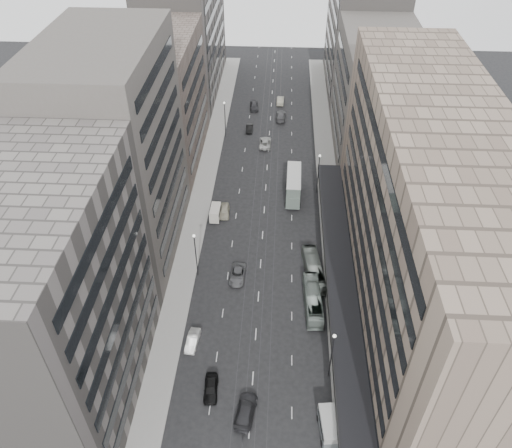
% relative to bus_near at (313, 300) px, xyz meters
% --- Properties ---
extents(ground, '(220.00, 220.00, 0.00)m').
position_rel_bus_near_xyz_m(ground, '(-8.01, -6.57, -1.35)').
color(ground, black).
rests_on(ground, ground).
extents(sidewalk_right, '(4.00, 125.00, 0.15)m').
position_rel_bus_near_xyz_m(sidewalk_right, '(3.99, 30.93, -1.28)').
color(sidewalk_right, gray).
rests_on(sidewalk_right, ground).
extents(sidewalk_left, '(4.00, 125.00, 0.15)m').
position_rel_bus_near_xyz_m(sidewalk_left, '(-20.01, 30.93, -1.28)').
color(sidewalk_left, gray).
rests_on(sidewalk_left, ground).
extents(department_store, '(19.20, 60.00, 30.00)m').
position_rel_bus_near_xyz_m(department_store, '(13.45, 1.43, 13.59)').
color(department_store, gray).
rests_on(department_store, ground).
extents(building_right_mid, '(15.00, 28.00, 24.00)m').
position_rel_bus_near_xyz_m(building_right_mid, '(13.49, 45.43, 10.65)').
color(building_right_mid, '#524D47').
rests_on(building_right_mid, ground).
extents(building_right_far, '(15.00, 32.00, 28.00)m').
position_rel_bus_near_xyz_m(building_right_far, '(13.49, 75.43, 12.65)').
color(building_right_far, slate).
rests_on(building_right_far, ground).
extents(building_left_a, '(15.00, 28.00, 30.00)m').
position_rel_bus_near_xyz_m(building_left_a, '(-29.51, -14.57, 13.65)').
color(building_left_a, slate).
rests_on(building_left_a, ground).
extents(building_left_b, '(15.00, 26.00, 34.00)m').
position_rel_bus_near_xyz_m(building_left_b, '(-29.51, 12.43, 15.65)').
color(building_left_b, '#524D47').
rests_on(building_left_b, ground).
extents(building_left_c, '(15.00, 28.00, 25.00)m').
position_rel_bus_near_xyz_m(building_left_c, '(-29.51, 39.43, 11.15)').
color(building_left_c, '#695B52').
rests_on(building_left_c, ground).
extents(building_left_d, '(15.00, 38.00, 28.00)m').
position_rel_bus_near_xyz_m(building_left_d, '(-29.51, 72.43, 12.65)').
color(building_left_d, slate).
rests_on(building_left_d, ground).
extents(lamp_right_near, '(0.44, 0.44, 8.32)m').
position_rel_bus_near_xyz_m(lamp_right_near, '(1.69, -11.57, 3.85)').
color(lamp_right_near, '#262628').
rests_on(lamp_right_near, ground).
extents(lamp_right_far, '(0.44, 0.44, 8.32)m').
position_rel_bus_near_xyz_m(lamp_right_far, '(1.69, 28.43, 3.85)').
color(lamp_right_far, '#262628').
rests_on(lamp_right_far, ground).
extents(lamp_left_near, '(0.44, 0.44, 8.32)m').
position_rel_bus_near_xyz_m(lamp_left_near, '(-17.71, 5.43, 3.85)').
color(lamp_left_near, '#262628').
rests_on(lamp_left_near, ground).
extents(lamp_left_far, '(0.44, 0.44, 8.32)m').
position_rel_bus_near_xyz_m(lamp_left_far, '(-17.71, 48.43, 3.85)').
color(lamp_left_far, '#262628').
rests_on(lamp_left_far, ground).
extents(bus_near, '(2.75, 9.81, 2.70)m').
position_rel_bus_near_xyz_m(bus_near, '(0.00, 0.00, 0.00)').
color(bus_near, gray).
rests_on(bus_near, ground).
extents(bus_far, '(3.51, 9.72, 2.65)m').
position_rel_bus_near_xyz_m(bus_far, '(0.28, 6.27, -0.03)').
color(bus_far, gray).
rests_on(bus_far, ground).
extents(double_decker, '(2.97, 9.14, 4.97)m').
position_rel_bus_near_xyz_m(double_decker, '(-2.81, 26.74, 1.33)').
color(double_decker, slate).
rests_on(double_decker, ground).
extents(vw_microbus, '(2.51, 4.78, 2.48)m').
position_rel_bus_near_xyz_m(vw_microbus, '(1.19, -19.21, 0.03)').
color(vw_microbus, slate).
rests_on(vw_microbus, ground).
extents(panel_van, '(1.93, 3.80, 2.37)m').
position_rel_bus_near_xyz_m(panel_van, '(-16.55, 19.55, -0.05)').
color(panel_van, beige).
rests_on(panel_van, ground).
extents(sedan_0, '(1.99, 4.41, 1.47)m').
position_rel_bus_near_xyz_m(sedan_0, '(-13.12, -14.68, -0.62)').
color(sedan_0, black).
rests_on(sedan_0, ground).
extents(sedan_1, '(1.78, 4.19, 1.35)m').
position_rel_bus_near_xyz_m(sedan_1, '(-16.51, -7.59, -0.68)').
color(sedan_1, silver).
rests_on(sedan_1, ground).
extents(sedan_2, '(2.52, 5.06, 1.38)m').
position_rel_bus_near_xyz_m(sedan_2, '(-11.43, 5.13, -0.66)').
color(sedan_2, '#5A5A5C').
rests_on(sedan_2, ground).
extents(sedan_3, '(2.93, 5.65, 1.57)m').
position_rel_bus_near_xyz_m(sedan_3, '(-8.56, -17.53, -0.57)').
color(sedan_3, '#252528').
rests_on(sedan_3, ground).
extents(sedan_4, '(1.99, 4.40, 1.47)m').
position_rel_bus_near_xyz_m(sedan_4, '(-15.06, 20.85, -0.62)').
color(sedan_4, '#ACA68F').
rests_on(sedan_4, ground).
extents(sedan_5, '(1.41, 4.05, 1.33)m').
position_rel_bus_near_xyz_m(sedan_5, '(-12.57, 51.20, -0.69)').
color(sedan_5, black).
rests_on(sedan_5, ground).
extents(sedan_6, '(2.53, 5.38, 1.49)m').
position_rel_bus_near_xyz_m(sedan_6, '(-8.75, 44.98, -0.61)').
color(sedan_6, '#B5B5B1').
rests_on(sedan_6, ground).
extents(sedan_7, '(2.43, 5.64, 1.62)m').
position_rel_bus_near_xyz_m(sedan_7, '(-5.58, 57.27, -0.54)').
color(sedan_7, '#504F52').
rests_on(sedan_7, ground).
extents(sedan_8, '(2.42, 4.98, 1.64)m').
position_rel_bus_near_xyz_m(sedan_8, '(-12.13, 61.99, -0.53)').
color(sedan_8, '#2B2B2D').
rests_on(sedan_8, ground).
extents(sedan_9, '(1.75, 4.70, 1.53)m').
position_rel_bus_near_xyz_m(sedan_9, '(-5.83, 65.33, -0.59)').
color(sedan_9, '#A19C85').
rests_on(sedan_9, ground).
extents(pedestrian, '(0.81, 0.65, 1.94)m').
position_rel_bus_near_xyz_m(pedestrian, '(2.75, -14.32, -0.23)').
color(pedestrian, black).
rests_on(pedestrian, sidewalk_right).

